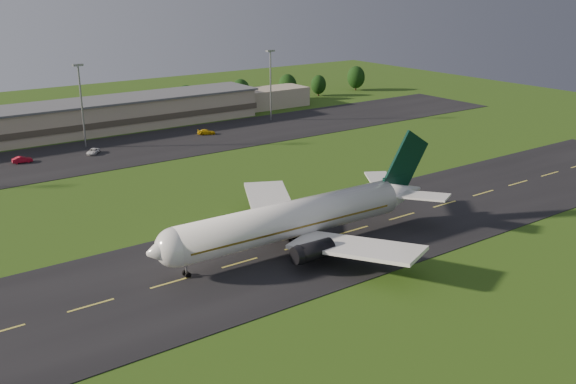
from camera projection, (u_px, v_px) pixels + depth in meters
ground at (240, 263)px, 92.99m from camera, size 360.00×360.00×0.00m
taxiway at (240, 263)px, 92.98m from camera, size 220.00×30.00×0.10m
apron at (77, 157)px, 148.47m from camera, size 260.00×30.00×0.10m
airliner at (296, 219)px, 97.07m from camera, size 51.28×42.17×15.57m
terminal at (69, 120)px, 169.43m from camera, size 145.00×16.00×8.40m
light_mast_centre at (81, 96)px, 153.43m from camera, size 2.40×1.20×20.35m
light_mast_east at (271, 77)px, 183.94m from camera, size 2.40×1.20×20.35m
tree_line at (90, 107)px, 181.80m from camera, size 198.61×9.48×10.71m
service_vehicle_b at (22, 160)px, 143.84m from camera, size 4.44×1.89×1.42m
service_vehicle_c at (93, 151)px, 151.24m from camera, size 4.37×4.77×1.24m
service_vehicle_d at (206, 132)px, 170.22m from camera, size 5.09×3.70×1.37m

